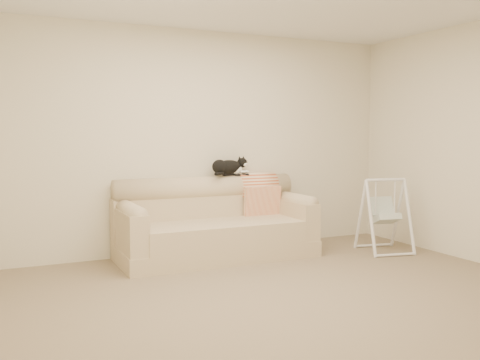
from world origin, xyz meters
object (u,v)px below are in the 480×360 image
at_px(remote_a, 230,175).
at_px(remote_b, 242,175).
at_px(sofa, 214,226).
at_px(tuxedo_cat, 229,167).
at_px(baby_swing, 384,215).

height_order(remote_a, remote_b, remote_a).
height_order(sofa, remote_b, remote_b).
relative_size(tuxedo_cat, baby_swing, 0.62).
xyz_separation_m(tuxedo_cat, baby_swing, (1.64, -0.85, -0.57)).
height_order(remote_a, tuxedo_cat, tuxedo_cat).
distance_m(remote_b, tuxedo_cat, 0.19).
distance_m(remote_a, baby_swing, 1.90).
distance_m(sofa, remote_a, 0.69).
bearing_deg(sofa, remote_a, 39.34).
bearing_deg(remote_a, baby_swing, -28.31).
relative_size(remote_a, tuxedo_cat, 0.34).
bearing_deg(remote_a, sofa, -140.66).
relative_size(remote_b, baby_swing, 0.20).
relative_size(sofa, baby_swing, 2.50).
height_order(sofa, baby_swing, sofa).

